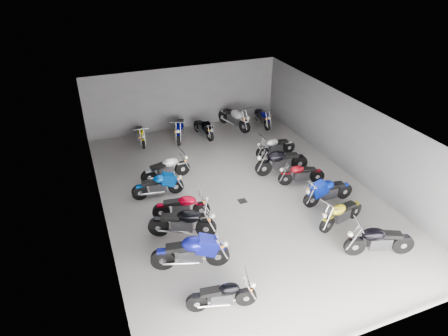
{
  "coord_description": "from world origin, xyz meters",
  "views": [
    {
      "loc": [
        -5.24,
        -11.89,
        8.66
      ],
      "look_at": [
        -0.37,
        0.49,
        1.0
      ],
      "focal_mm": 32.0,
      "sensor_mm": 36.0,
      "label": 1
    }
  ],
  "objects": [
    {
      "name": "wall_back",
      "position": [
        0.0,
        7.0,
        1.6
      ],
      "size": [
        10.0,
        0.1,
        3.2
      ],
      "primitive_type": "cube",
      "color": "slate",
      "rests_on": "ground"
    },
    {
      "name": "motorcycle_left_b",
      "position": [
        -2.84,
        -3.13,
        0.57
      ],
      "size": [
        2.33,
        0.8,
        1.04
      ],
      "rotation": [
        0.0,
        0.0,
        -1.85
      ],
      "color": "black",
      "rests_on": "ground"
    },
    {
      "name": "motorcycle_right_d",
      "position": [
        2.69,
        -0.2,
        0.46
      ],
      "size": [
        1.9,
        0.58,
        0.84
      ],
      "rotation": [
        0.0,
        0.0,
        1.35
      ],
      "color": "black",
      "rests_on": "ground"
    },
    {
      "name": "motorcycle_back_b",
      "position": [
        -2.57,
        5.86,
        0.45
      ],
      "size": [
        0.4,
        1.87,
        0.82
      ],
      "rotation": [
        0.0,
        0.0,
        3.08
      ],
      "color": "black",
      "rests_on": "ground"
    },
    {
      "name": "motorcycle_left_f",
      "position": [
        -2.27,
        2.11,
        0.51
      ],
      "size": [
        2.11,
        0.48,
        0.93
      ],
      "rotation": [
        0.0,
        0.0,
        -1.45
      ],
      "color": "black",
      "rests_on": "ground"
    },
    {
      "name": "ceiling",
      "position": [
        0.0,
        0.0,
        3.22
      ],
      "size": [
        10.0,
        14.0,
        0.04
      ],
      "primitive_type": "cube",
      "color": "black",
      "rests_on": "wall_back"
    },
    {
      "name": "motorcycle_back_d",
      "position": [
        0.5,
        5.47,
        0.45
      ],
      "size": [
        0.5,
        1.86,
        0.82
      ],
      "rotation": [
        0.0,
        0.0,
        3.32
      ],
      "color": "black",
      "rests_on": "ground"
    },
    {
      "name": "motorcycle_left_c",
      "position": [
        -2.66,
        -1.64,
        0.55
      ],
      "size": [
        2.15,
        1.07,
        1.0
      ],
      "rotation": [
        0.0,
        0.0,
        -1.99
      ],
      "color": "black",
      "rests_on": "ground"
    },
    {
      "name": "wall_right",
      "position": [
        5.0,
        0.0,
        1.6
      ],
      "size": [
        0.1,
        14.0,
        3.2
      ],
      "primitive_type": "cube",
      "color": "slate",
      "rests_on": "ground"
    },
    {
      "name": "motorcycle_left_a",
      "position": [
        -2.53,
        -4.92,
        0.46
      ],
      "size": [
        1.89,
        0.58,
        0.84
      ],
      "rotation": [
        0.0,
        0.0,
        -1.8
      ],
      "color": "black",
      "rests_on": "ground"
    },
    {
      "name": "motorcycle_left_d",
      "position": [
        -2.41,
        -0.67,
        0.49
      ],
      "size": [
        2.0,
        0.69,
        0.9
      ],
      "rotation": [
        0.0,
        0.0,
        -1.85
      ],
      "color": "black",
      "rests_on": "ground"
    },
    {
      "name": "motorcycle_back_f",
      "position": [
        3.86,
        5.63,
        0.48
      ],
      "size": [
        0.43,
        1.99,
        0.87
      ],
      "rotation": [
        0.0,
        0.0,
        3.06
      ],
      "color": "black",
      "rests_on": "ground"
    },
    {
      "name": "motorcycle_back_e",
      "position": [
        2.33,
        5.87,
        0.57
      ],
      "size": [
        0.9,
        2.3,
        1.04
      ],
      "rotation": [
        0.0,
        0.0,
        3.46
      ],
      "color": "black",
      "rests_on": "ground"
    },
    {
      "name": "drain_grate",
      "position": [
        0.0,
        -0.5,
        0.01
      ],
      "size": [
        0.32,
        0.32,
        0.01
      ],
      "primitive_type": "cube",
      "color": "black",
      "rests_on": "ground"
    },
    {
      "name": "motorcycle_right_b",
      "position": [
        2.56,
        -3.06,
        0.49
      ],
      "size": [
        2.01,
        0.64,
        0.9
      ],
      "rotation": [
        0.0,
        0.0,
        1.82
      ],
      "color": "black",
      "rests_on": "ground"
    },
    {
      "name": "motorcycle_back_c",
      "position": [
        -0.67,
        5.65,
        0.52
      ],
      "size": [
        0.91,
        2.09,
        0.96
      ],
      "rotation": [
        0.0,
        0.0,
        2.78
      ],
      "color": "black",
      "rests_on": "ground"
    },
    {
      "name": "motorcycle_right_f",
      "position": [
        2.86,
        2.32,
        0.47
      ],
      "size": [
        1.98,
        0.39,
        0.87
      ],
      "rotation": [
        0.0,
        0.0,
        1.6
      ],
      "color": "black",
      "rests_on": "ground"
    },
    {
      "name": "wall_left",
      "position": [
        -5.0,
        0.0,
        1.6
      ],
      "size": [
        0.1,
        14.0,
        3.2
      ],
      "primitive_type": "cube",
      "color": "slate",
      "rests_on": "ground"
    },
    {
      "name": "motorcycle_right_c",
      "position": [
        2.92,
        -1.74,
        0.51
      ],
      "size": [
        2.11,
        0.42,
        0.93
      ],
      "rotation": [
        0.0,
        0.0,
        1.6
      ],
      "color": "black",
      "rests_on": "ground"
    },
    {
      "name": "motorcycle_left_e",
      "position": [
        -2.86,
        1.02,
        0.48
      ],
      "size": [
        2.01,
        0.42,
        0.88
      ],
      "rotation": [
        0.0,
        0.0,
        -1.63
      ],
      "color": "black",
      "rests_on": "ground"
    },
    {
      "name": "motorcycle_right_a",
      "position": [
        2.76,
        -4.71,
        0.53
      ],
      "size": [
        2.15,
        0.84,
        0.97
      ],
      "rotation": [
        0.0,
        0.0,
        1.25
      ],
      "color": "black",
      "rests_on": "ground"
    },
    {
      "name": "motorcycle_right_e",
      "position": [
        2.35,
        0.85,
        0.56
      ],
      "size": [
        2.34,
        0.52,
        1.03
      ],
      "rotation": [
        0.0,
        0.0,
        1.48
      ],
      "color": "black",
      "rests_on": "ground"
    },
    {
      "name": "ground",
      "position": [
        0.0,
        0.0,
        0.0
      ],
      "size": [
        14.0,
        14.0,
        0.0
      ],
      "primitive_type": "plane",
      "color": "gray",
      "rests_on": "ground"
    }
  ]
}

